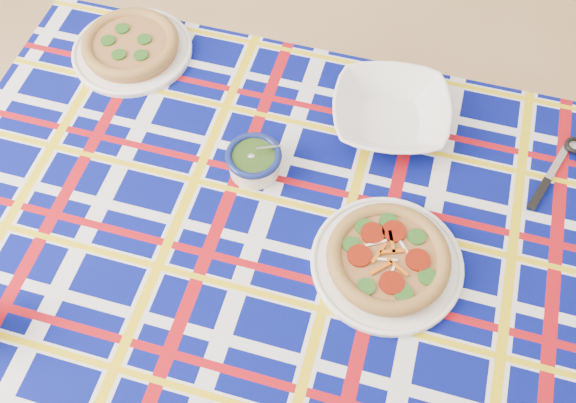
{
  "coord_description": "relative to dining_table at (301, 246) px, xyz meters",
  "views": [
    {
      "loc": [
        -0.09,
        -0.96,
        1.77
      ],
      "look_at": [
        -0.01,
        -0.32,
        0.71
      ],
      "focal_mm": 40.0,
      "sensor_mm": 36.0,
      "label": 1
    }
  ],
  "objects": [
    {
      "name": "second_focaccia_plate",
      "position": [
        -0.32,
        0.5,
        0.1
      ],
      "size": [
        0.38,
        0.38,
        0.05
      ],
      "primitive_type": null,
      "rotation": [
        0.0,
        0.0,
        -0.54
      ],
      "color": "#9D6537",
      "rests_on": "tablecloth"
    },
    {
      "name": "serving_bowl",
      "position": [
        0.22,
        0.23,
        0.1
      ],
      "size": [
        0.29,
        0.29,
        0.06
      ],
      "primitive_type": "imported",
      "rotation": [
        0.0,
        0.0,
        -0.23
      ],
      "color": "white",
      "rests_on": "tablecloth"
    },
    {
      "name": "table_knife",
      "position": [
        0.54,
        0.09,
        0.08
      ],
      "size": [
        0.15,
        0.17,
        0.01
      ],
      "primitive_type": null,
      "rotation": [
        0.0,
        0.0,
        0.83
      ],
      "color": "silver",
      "rests_on": "tablecloth"
    },
    {
      "name": "dining_table",
      "position": [
        0.0,
        0.0,
        0.0
      ],
      "size": [
        1.7,
        1.41,
        0.69
      ],
      "rotation": [
        0.0,
        0.0,
        -0.4
      ],
      "color": "brown",
      "rests_on": "floor"
    },
    {
      "name": "tablecloth",
      "position": [
        -0.0,
        0.0,
        0.02
      ],
      "size": [
        1.74,
        1.45,
        0.1
      ],
      "primitive_type": null,
      "rotation": [
        0.0,
        0.0,
        -0.4
      ],
      "color": "#050C66",
      "rests_on": "dining_table"
    },
    {
      "name": "pesto_bowl",
      "position": [
        -0.08,
        0.15,
        0.1
      ],
      "size": [
        0.14,
        0.14,
        0.07
      ],
      "primitive_type": null,
      "rotation": [
        0.0,
        0.0,
        -0.35
      ],
      "color": "#1B350E",
      "rests_on": "tablecloth"
    },
    {
      "name": "floor",
      "position": [
        -0.01,
        0.38,
        -0.62
      ],
      "size": [
        4.0,
        4.0,
        0.0
      ],
      "primitive_type": "plane",
      "color": "tan",
      "rests_on": "ground"
    },
    {
      "name": "main_focaccia_plate",
      "position": [
        0.15,
        -0.09,
        0.1
      ],
      "size": [
        0.38,
        0.38,
        0.06
      ],
      "primitive_type": null,
      "rotation": [
        0.0,
        0.0,
        -0.38
      ],
      "color": "#9D6537",
      "rests_on": "tablecloth"
    }
  ]
}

